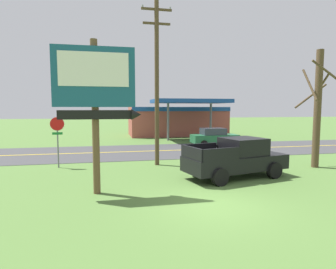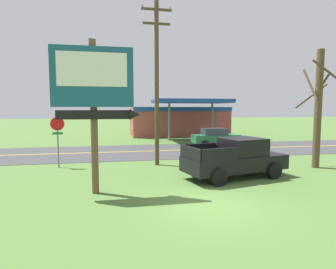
{
  "view_description": "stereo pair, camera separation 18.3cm",
  "coord_description": "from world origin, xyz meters",
  "px_view_note": "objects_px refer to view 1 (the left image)",
  "views": [
    {
      "loc": [
        -3.61,
        -9.25,
        3.44
      ],
      "look_at": [
        0.0,
        8.0,
        1.8
      ],
      "focal_mm": 30.18,
      "sensor_mm": 36.0,
      "label": 1
    },
    {
      "loc": [
        -3.43,
        -9.28,
        3.44
      ],
      "look_at": [
        0.0,
        8.0,
        1.8
      ],
      "focal_mm": 30.18,
      "sensor_mm": 36.0,
      "label": 2
    }
  ],
  "objects_px": {
    "stop_sign": "(57,133)",
    "utility_pole": "(157,80)",
    "motel_sign": "(96,91)",
    "car_green_mid_lane": "(214,137)",
    "gas_station": "(177,120)",
    "bare_tree": "(317,107)",
    "pickup_black_parked_on_lawn": "(237,158)"
  },
  "relations": [
    {
      "from": "stop_sign",
      "to": "utility_pole",
      "type": "bearing_deg",
      "value": -3.54
    },
    {
      "from": "motel_sign",
      "to": "stop_sign",
      "type": "height_order",
      "value": "motel_sign"
    },
    {
      "from": "motel_sign",
      "to": "car_green_mid_lane",
      "type": "xyz_separation_m",
      "value": [
        9.85,
        12.84,
        -3.29
      ]
    },
    {
      "from": "gas_station",
      "to": "motel_sign",
      "type": "bearing_deg",
      "value": -110.91
    },
    {
      "from": "bare_tree",
      "to": "car_green_mid_lane",
      "type": "bearing_deg",
      "value": 103.27
    },
    {
      "from": "stop_sign",
      "to": "bare_tree",
      "type": "distance_m",
      "value": 15.04
    },
    {
      "from": "bare_tree",
      "to": "gas_station",
      "type": "height_order",
      "value": "bare_tree"
    },
    {
      "from": "car_green_mid_lane",
      "to": "stop_sign",
      "type": "bearing_deg",
      "value": -149.88
    },
    {
      "from": "motel_sign",
      "to": "bare_tree",
      "type": "xyz_separation_m",
      "value": [
        12.23,
        2.78,
        -0.61
      ]
    },
    {
      "from": "bare_tree",
      "to": "gas_station",
      "type": "distance_m",
      "value": 21.15
    },
    {
      "from": "motel_sign",
      "to": "gas_station",
      "type": "xyz_separation_m",
      "value": [
        9.03,
        23.64,
        -2.18
      ]
    },
    {
      "from": "stop_sign",
      "to": "car_green_mid_lane",
      "type": "distance_m",
      "value": 14.28
    },
    {
      "from": "pickup_black_parked_on_lawn",
      "to": "car_green_mid_lane",
      "type": "xyz_separation_m",
      "value": [
        3.2,
        11.36,
        -0.13
      ]
    },
    {
      "from": "pickup_black_parked_on_lawn",
      "to": "car_green_mid_lane",
      "type": "relative_size",
      "value": 1.31
    },
    {
      "from": "stop_sign",
      "to": "gas_station",
      "type": "relative_size",
      "value": 0.25
    },
    {
      "from": "stop_sign",
      "to": "utility_pole",
      "type": "height_order",
      "value": "utility_pole"
    },
    {
      "from": "utility_pole",
      "to": "bare_tree",
      "type": "xyz_separation_m",
      "value": [
        8.94,
        -2.56,
        -1.62
      ]
    },
    {
      "from": "car_green_mid_lane",
      "to": "utility_pole",
      "type": "bearing_deg",
      "value": -131.21
    },
    {
      "from": "motel_sign",
      "to": "bare_tree",
      "type": "height_order",
      "value": "bare_tree"
    },
    {
      "from": "bare_tree",
      "to": "utility_pole",
      "type": "bearing_deg",
      "value": 164.0
    },
    {
      "from": "bare_tree",
      "to": "pickup_black_parked_on_lawn",
      "type": "relative_size",
      "value": 1.23
    },
    {
      "from": "motel_sign",
      "to": "pickup_black_parked_on_lawn",
      "type": "relative_size",
      "value": 1.11
    },
    {
      "from": "utility_pole",
      "to": "motel_sign",
      "type": "bearing_deg",
      "value": -121.61
    },
    {
      "from": "stop_sign",
      "to": "car_green_mid_lane",
      "type": "relative_size",
      "value": 0.7
    },
    {
      "from": "motel_sign",
      "to": "gas_station",
      "type": "bearing_deg",
      "value": 69.09
    },
    {
      "from": "stop_sign",
      "to": "gas_station",
      "type": "bearing_deg",
      "value": 57.37
    },
    {
      "from": "pickup_black_parked_on_lawn",
      "to": "car_green_mid_lane",
      "type": "bearing_deg",
      "value": 74.26
    },
    {
      "from": "bare_tree",
      "to": "car_green_mid_lane",
      "type": "relative_size",
      "value": 1.61
    },
    {
      "from": "utility_pole",
      "to": "gas_station",
      "type": "xyz_separation_m",
      "value": [
        5.74,
        18.29,
        -3.18
      ]
    },
    {
      "from": "pickup_black_parked_on_lawn",
      "to": "bare_tree",
      "type": "bearing_deg",
      "value": 13.17
    },
    {
      "from": "stop_sign",
      "to": "gas_station",
      "type": "height_order",
      "value": "gas_station"
    },
    {
      "from": "motel_sign",
      "to": "utility_pole",
      "type": "distance_m",
      "value": 6.36
    }
  ]
}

